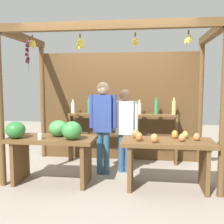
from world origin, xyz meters
The scene contains 7 objects.
ground_plane centered at (0.00, 0.00, 0.00)m, with size 12.00×12.00×0.00m, color gray.
market_stall centered at (0.00, 0.43, 1.42)m, with size 3.44×1.82×2.49m.
fruit_counter_left centered at (-0.92, -0.67, 0.69)m, with size 1.44×0.68×1.04m.
fruit_counter_right centered at (0.91, -0.64, 0.57)m, with size 1.39×0.64×0.89m.
bottle_shelf_unit centered at (0.10, 0.64, 0.82)m, with size 2.21×0.22×1.34m.
vendor_man centered at (-0.17, -0.12, 0.98)m, with size 0.48×0.22×1.64m.
vendor_woman centered at (0.20, 0.04, 0.89)m, with size 0.48×0.20×1.50m.
Camera 1 is at (0.61, -4.77, 1.62)m, focal length 43.50 mm.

